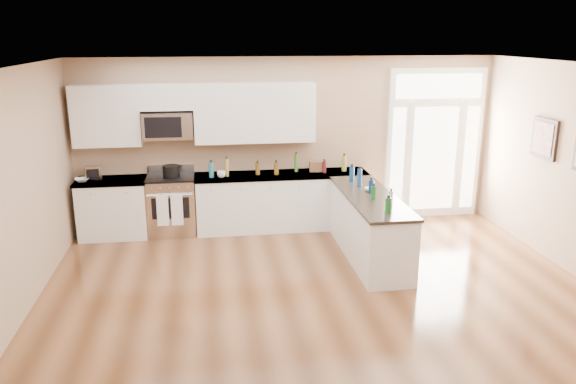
{
  "coord_description": "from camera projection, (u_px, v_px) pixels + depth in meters",
  "views": [
    {
      "loc": [
        -1.34,
        -5.17,
        3.16
      ],
      "look_at": [
        -0.3,
        2.0,
        1.1
      ],
      "focal_mm": 35.0,
      "sensor_mm": 36.0,
      "label": 1
    }
  ],
  "objects": [
    {
      "name": "ground",
      "position": [
        343.0,
        341.0,
        5.97
      ],
      "size": [
        8.0,
        8.0,
        0.0
      ],
      "primitive_type": "plane",
      "color": "#522E17"
    },
    {
      "name": "room_shell",
      "position": [
        347.0,
        187.0,
        5.5
      ],
      "size": [
        8.0,
        8.0,
        8.0
      ],
      "color": "tan",
      "rests_on": "ground"
    },
    {
      "name": "back_cabinet_left",
      "position": [
        114.0,
        210.0,
        8.96
      ],
      "size": [
        1.1,
        0.66,
        0.94
      ],
      "color": "white",
      "rests_on": "ground"
    },
    {
      "name": "back_cabinet_right",
      "position": [
        282.0,
        203.0,
        9.34
      ],
      "size": [
        2.85,
        0.66,
        0.94
      ],
      "color": "white",
      "rests_on": "ground"
    },
    {
      "name": "peninsula_cabinet",
      "position": [
        369.0,
        229.0,
        8.11
      ],
      "size": [
        0.69,
        2.32,
        0.94
      ],
      "color": "white",
      "rests_on": "ground"
    },
    {
      "name": "upper_cabinet_left",
      "position": [
        106.0,
        116.0,
        8.69
      ],
      "size": [
        1.04,
        0.33,
        0.95
      ],
      "primitive_type": "cube",
      "color": "white",
      "rests_on": "room_shell"
    },
    {
      "name": "upper_cabinet_right",
      "position": [
        255.0,
        113.0,
        9.01
      ],
      "size": [
        1.94,
        0.33,
        0.95
      ],
      "primitive_type": "cube",
      "color": "white",
      "rests_on": "room_shell"
    },
    {
      "name": "upper_cabinet_short",
      "position": [
        166.0,
        97.0,
        8.75
      ],
      "size": [
        0.82,
        0.33,
        0.4
      ],
      "primitive_type": "cube",
      "color": "white",
      "rests_on": "room_shell"
    },
    {
      "name": "microwave",
      "position": [
        168.0,
        125.0,
        8.83
      ],
      "size": [
        0.78,
        0.41,
        0.42
      ],
      "color": "silver",
      "rests_on": "room_shell"
    },
    {
      "name": "entry_door",
      "position": [
        434.0,
        144.0,
        9.73
      ],
      "size": [
        1.7,
        0.1,
        2.6
      ],
      "color": "white",
      "rests_on": "ground"
    },
    {
      "name": "wall_art_near",
      "position": [
        544.0,
        138.0,
        8.08
      ],
      "size": [
        0.05,
        0.58,
        0.58
      ],
      "color": "black",
      "rests_on": "room_shell"
    },
    {
      "name": "kitchen_range",
      "position": [
        172.0,
        205.0,
        9.08
      ],
      "size": [
        0.76,
        0.68,
        1.08
      ],
      "color": "silver",
      "rests_on": "ground"
    },
    {
      "name": "stockpot",
      "position": [
        171.0,
        171.0,
        8.9
      ],
      "size": [
        0.32,
        0.32,
        0.21
      ],
      "primitive_type": "cylinder",
      "rotation": [
        0.0,
        0.0,
        0.21
      ],
      "color": "black",
      "rests_on": "kitchen_range"
    },
    {
      "name": "toaster_oven",
      "position": [
        94.0,
        172.0,
        8.84
      ],
      "size": [
        0.26,
        0.22,
        0.21
      ],
      "primitive_type": "cube",
      "rotation": [
        0.0,
        0.0,
        0.12
      ],
      "color": "silver",
      "rests_on": "back_cabinet_left"
    },
    {
      "name": "cardboard_box",
      "position": [
        316.0,
        166.0,
        9.34
      ],
      "size": [
        0.22,
        0.17,
        0.17
      ],
      "primitive_type": "cube",
      "rotation": [
        0.0,
        0.0,
        -0.08
      ],
      "color": "brown",
      "rests_on": "back_cabinet_right"
    },
    {
      "name": "bowl_left",
      "position": [
        82.0,
        180.0,
        8.7
      ],
      "size": [
        0.26,
        0.26,
        0.05
      ],
      "primitive_type": "imported",
      "rotation": [
        0.0,
        0.0,
        0.28
      ],
      "color": "white",
      "rests_on": "back_cabinet_left"
    },
    {
      "name": "bowl_peninsula",
      "position": [
        370.0,
        189.0,
        8.18
      ],
      "size": [
        0.21,
        0.21,
        0.05
      ],
      "primitive_type": "imported",
      "rotation": [
        0.0,
        0.0,
        0.42
      ],
      "color": "white",
      "rests_on": "peninsula_cabinet"
    },
    {
      "name": "cup_counter",
      "position": [
        221.0,
        174.0,
        8.94
      ],
      "size": [
        0.14,
        0.14,
        0.1
      ],
      "primitive_type": "imported",
      "rotation": [
        0.0,
        0.0,
        0.09
      ],
      "color": "white",
      "rests_on": "back_cabinet_right"
    },
    {
      "name": "counter_bottles",
      "position": [
        316.0,
        175.0,
        8.61
      ],
      "size": [
        2.41,
        2.46,
        0.3
      ],
      "color": "#19591E",
      "rests_on": "back_cabinet_right"
    }
  ]
}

